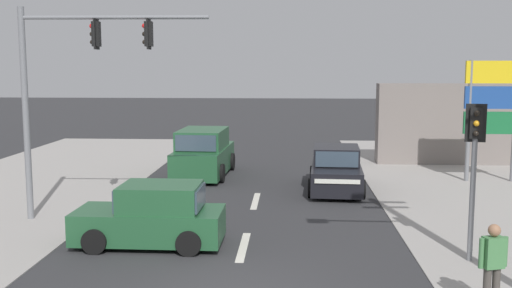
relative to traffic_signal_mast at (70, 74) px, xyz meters
name	(u,v)px	position (x,y,z in m)	size (l,w,h in m)	color
lane_dash_mid	(243,247)	(5.03, -2.33, -4.14)	(0.20, 2.40, 0.01)	silver
lane_dash_far	(256,201)	(5.03, 2.67, -4.14)	(0.20, 2.40, 0.01)	silver
traffic_signal_mast	(70,74)	(0.00, 0.00, 0.00)	(5.29, 0.48, 6.00)	slate
pedestal_signal_right_kerb	(474,156)	(10.21, -3.12, -1.73)	(0.44, 0.30, 3.56)	slate
shopping_plaza_sign	(493,103)	(13.72, 6.49, -1.16)	(2.10, 0.16, 4.60)	slate
suv_kerbside_parked	(203,154)	(2.68, 7.04, -3.26)	(2.21, 4.61, 1.90)	#235633
sedan_oncoming_near	(336,171)	(7.77, 4.57, -3.44)	(2.07, 4.32, 1.56)	black
hatchback_oncoming_mid	(153,217)	(2.79, -2.30, -3.44)	(3.65, 1.80, 1.53)	#235633
pedestrian_at_kerb	(493,263)	(9.75, -5.99, -3.22)	(0.54, 0.31, 1.63)	#47423D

